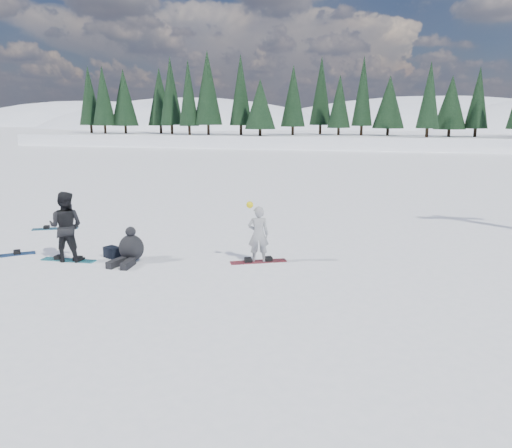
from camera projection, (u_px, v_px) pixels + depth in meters
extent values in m
plane|color=white|center=(184.00, 273.00, 12.38)|extent=(420.00, 420.00, 0.00)
cube|color=white|center=(351.00, 155.00, 64.57)|extent=(90.00, 14.00, 5.00)
ellipsoid|color=white|center=(190.00, 163.00, 193.46)|extent=(143.00, 110.00, 49.50)
ellipsoid|color=white|center=(428.00, 164.00, 199.44)|extent=(182.00, 140.00, 53.20)
ellipsoid|color=white|center=(90.00, 154.00, 248.96)|extent=(169.00, 130.00, 52.00)
cone|color=black|center=(89.00, 107.00, 72.79)|extent=(3.20, 3.20, 7.50)
cone|color=black|center=(109.00, 107.00, 71.96)|extent=(3.20, 3.20, 7.50)
cone|color=black|center=(130.00, 107.00, 71.13)|extent=(3.20, 3.20, 7.50)
cone|color=black|center=(151.00, 107.00, 70.30)|extent=(3.20, 3.20, 7.50)
cone|color=black|center=(173.00, 107.00, 69.48)|extent=(3.20, 3.20, 7.50)
cone|color=black|center=(195.00, 106.00, 68.65)|extent=(3.20, 3.20, 7.50)
cone|color=black|center=(218.00, 106.00, 67.82)|extent=(3.20, 3.20, 7.50)
cone|color=black|center=(241.00, 106.00, 66.99)|extent=(3.20, 3.20, 7.50)
cone|color=black|center=(265.00, 106.00, 66.16)|extent=(3.20, 3.20, 7.50)
cone|color=black|center=(289.00, 106.00, 65.33)|extent=(3.20, 3.20, 7.50)
cone|color=black|center=(314.00, 106.00, 64.50)|extent=(3.20, 3.20, 7.50)
cone|color=black|center=(340.00, 106.00, 63.67)|extent=(3.20, 3.20, 7.50)
cone|color=black|center=(366.00, 105.00, 62.84)|extent=(3.20, 3.20, 7.50)
cone|color=black|center=(393.00, 105.00, 62.01)|extent=(3.20, 3.20, 7.50)
cone|color=black|center=(421.00, 105.00, 61.19)|extent=(3.20, 3.20, 7.50)
cone|color=black|center=(450.00, 105.00, 60.36)|extent=(3.20, 3.20, 7.50)
cone|color=black|center=(479.00, 105.00, 59.53)|extent=(3.20, 3.20, 7.50)
cone|color=black|center=(509.00, 105.00, 58.70)|extent=(3.20, 3.20, 7.50)
imported|color=#99999E|center=(258.00, 235.00, 13.14)|extent=(0.63, 0.50, 1.52)
sphere|color=yellow|center=(250.00, 205.00, 12.91)|extent=(0.18, 0.18, 0.18)
imported|color=black|center=(66.00, 227.00, 13.25)|extent=(1.02, 0.86, 1.88)
ellipsoid|color=black|center=(131.00, 248.00, 13.30)|extent=(0.70, 0.60, 0.71)
sphere|color=black|center=(131.00, 232.00, 13.21)|extent=(0.27, 0.27, 0.27)
cube|color=black|center=(128.00, 264.00, 12.83)|extent=(0.25, 0.64, 0.18)
cube|color=black|center=(116.00, 263.00, 12.92)|extent=(0.29, 0.65, 0.18)
cube|color=black|center=(112.00, 252.00, 13.71)|extent=(0.53, 0.46, 0.30)
cube|color=maroon|center=(258.00, 262.00, 13.30)|extent=(1.47, 0.91, 0.03)
cube|color=teal|center=(68.00, 260.00, 13.44)|extent=(1.51, 0.37, 0.03)
cube|color=#165A79|center=(55.00, 229.00, 17.26)|extent=(1.47, 0.92, 0.03)
cube|color=navy|center=(6.00, 255.00, 13.90)|extent=(1.33, 1.18, 0.03)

